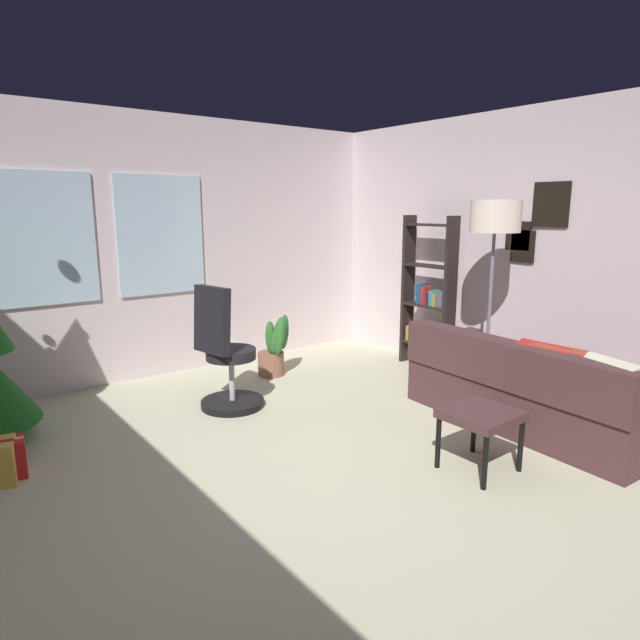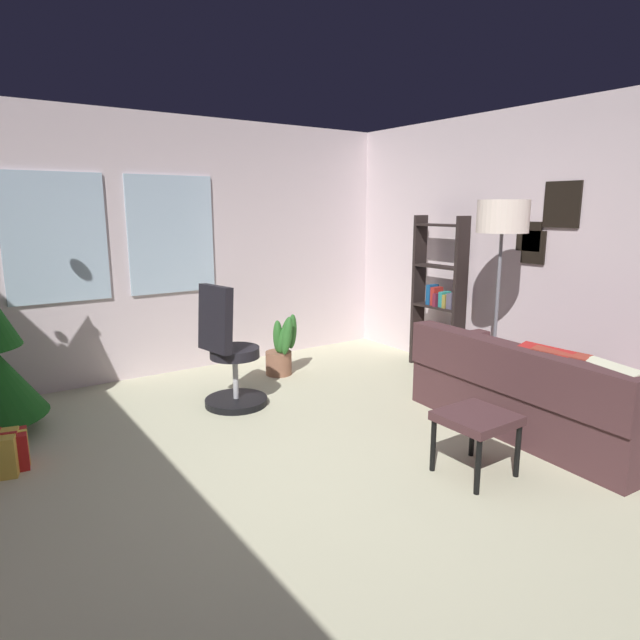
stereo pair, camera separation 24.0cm
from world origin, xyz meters
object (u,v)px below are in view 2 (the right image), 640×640
Objects in this scene: office_chair at (229,359)px; potted_plant at (282,349)px; couch at (558,399)px; floor_lamp at (502,227)px; gift_box_red at (8,451)px; gift_box_green at (10,400)px; footstool at (477,422)px; bookshelf at (438,302)px.

office_chair is 1.04m from potted_plant.
couch is 1.52m from floor_lamp.
gift_box_red reaches higher than gift_box_green.
potted_plant is (2.62, 0.77, 0.15)m from gift_box_red.
floor_lamp reaches higher than office_chair.
gift_box_green is 4.52m from floor_lamp.
couch is 4.59× the size of footstool.
potted_plant is (-1.53, 0.76, -0.47)m from bookshelf.
couch is 4.05m from gift_box_red.
office_chair is 1.68× the size of potted_plant.
bookshelf is at bearing -26.36° from potted_plant.
bookshelf is at bearing 0.17° from gift_box_red.
couch is 3.17× the size of potted_plant.
footstool is 1.68× the size of gift_box_red.
potted_plant is at bearing 123.12° from floor_lamp.
floor_lamp is at bearing 78.64° from couch.
couch reaches higher than footstool.
gift_box_red is 0.82× the size of gift_box_green.
potted_plant is at bearing 32.53° from office_chair.
bookshelf is at bearing 49.39° from footstool.
footstool is 0.25× the size of floor_lamp.
footstool is at bearing -130.61° from bookshelf.
potted_plant is at bearing 111.90° from couch.
gift_box_green is (0.12, 1.18, -0.02)m from gift_box_red.
floor_lamp reaches higher than couch.
couch is at bearing -25.81° from gift_box_red.
potted_plant reaches higher than footstool.
couch is 1.15× the size of floor_lamp.
couch is 2.73m from potted_plant.
bookshelf is (4.03, -1.16, 0.63)m from gift_box_green.
floor_lamp reaches higher than footstool.
gift_box_green is 0.50× the size of potted_plant.
office_chair reaches higher than gift_box_red.
floor_lamp is 2.75× the size of potted_plant.
potted_plant reaches higher than gift_box_green.
gift_box_red is at bearing -179.83° from bookshelf.
potted_plant is at bearing 88.55° from footstool.
gift_box_red is 1.18m from gift_box_green.
floor_lamp reaches higher than gift_box_red.
bookshelf is (0.51, 1.77, 0.47)m from couch.
floor_lamp is at bearing -15.04° from gift_box_red.
potted_plant is at bearing -9.19° from gift_box_green.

